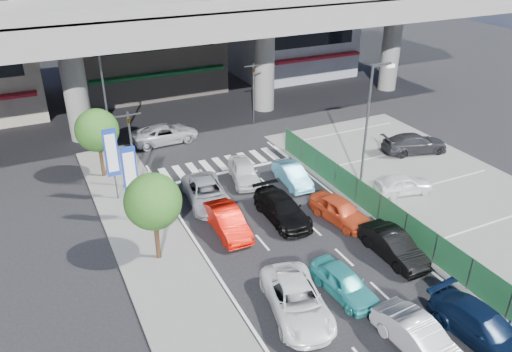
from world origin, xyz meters
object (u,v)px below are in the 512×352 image
parked_sedan_white (404,184)px  sedan_white_front_mid (244,171)px  kei_truck_front_right (292,175)px  tree_near (153,202)px  signboard_near (130,174)px  hatch_black_mid_right (393,246)px  traffic_cone (355,194)px  street_lamp_left (107,91)px  signboard_far (112,155)px  parked_sedan_dgrey (415,143)px  traffic_light_left (130,132)px  minivan_navy_back (483,327)px  wagon_silver_front_left (207,193)px  sedan_black_mid (282,209)px  hatch_white_back_mid (419,338)px  taxi_orange_left (227,221)px  street_lamp_right (370,116)px  taxi_teal_mid (344,282)px  traffic_light_right (253,79)px  sedan_white_mid_left (297,301)px  taxi_orange_right (340,210)px  crossing_wagon_silver (165,134)px  tree_far (97,130)px

parked_sedan_white → sedan_white_front_mid: bearing=67.1°
kei_truck_front_right → tree_near: bearing=-153.8°
signboard_near → hatch_black_mid_right: size_ratio=1.13×
hatch_black_mid_right → kei_truck_front_right: bearing=94.2°
traffic_cone → street_lamp_left: bearing=131.9°
street_lamp_left → signboard_far: bearing=-100.3°
street_lamp_left → parked_sedan_dgrey: 22.49m
traffic_light_left → minivan_navy_back: (9.61, -19.12, -3.25)m
wagon_silver_front_left → minivan_navy_back: bearing=-61.8°
sedan_black_mid → sedan_white_front_mid: (-0.01, 5.30, 0.00)m
hatch_white_back_mid → taxi_orange_left: 11.76m
sedan_black_mid → sedan_white_front_mid: same height
street_lamp_right → signboard_near: 14.61m
street_lamp_right → hatch_white_back_mid: 14.63m
tree_near → hatch_white_back_mid: (7.65, -10.45, -2.70)m
signboard_far → minivan_navy_back: bearing=-58.7°
traffic_light_left → taxi_teal_mid: traffic_light_left is taller
taxi_orange_left → taxi_teal_mid: bearing=-66.8°
wagon_silver_front_left → sedan_white_front_mid: sedan_white_front_mid is taller
sedan_white_front_mid → kei_truck_front_right: size_ratio=1.05×
sedan_white_front_mid → parked_sedan_dgrey: 13.28m
taxi_teal_mid → minivan_navy_back: bearing=-58.7°
taxi_teal_mid → taxi_orange_left: (-2.82, 7.05, 0.04)m
minivan_navy_back → parked_sedan_dgrey: parked_sedan_dgrey is taller
hatch_white_back_mid → kei_truck_front_right: size_ratio=1.09×
hatch_black_mid_right → signboard_far: bearing=133.4°
wagon_silver_front_left → signboard_near: bearing=-170.2°
traffic_cone → street_lamp_right: bearing=39.8°
hatch_black_mid_right → parked_sedan_dgrey: (9.82, 9.52, 0.08)m
traffic_light_right → parked_sedan_white: traffic_light_right is taller
sedan_white_mid_left → parked_sedan_white: 13.12m
traffic_light_right → taxi_orange_right: bearing=-97.6°
signboard_near → signboard_far: size_ratio=1.00×
parked_sedan_white → wagon_silver_front_left: bearing=82.4°
street_lamp_left → taxi_orange_right: 18.27m
signboard_far → hatch_black_mid_right: 16.76m
minivan_navy_back → taxi_teal_mid: 5.95m
tree_near → sedan_white_mid_left: (4.36, -6.45, -2.70)m
signboard_far → parked_sedan_white: bearing=-23.2°
traffic_light_left → signboard_far: size_ratio=1.11×
signboard_near → parked_sedan_white: bearing=-14.1°
traffic_light_right → crossing_wagon_silver: size_ratio=1.02×
street_lamp_right → traffic_cone: (-1.57, -1.31, -4.37)m
sedan_white_front_mid → taxi_orange_left: bearing=-110.4°
street_lamp_right → tree_far: street_lamp_right is taller
tree_far → sedan_white_front_mid: (8.27, -4.56, -2.70)m
tree_far → signboard_near: bearing=-84.7°
signboard_near → crossing_wagon_silver: size_ratio=0.92×
hatch_white_back_mid → taxi_orange_left: bearing=102.7°
wagon_silver_front_left → street_lamp_right: bearing=-6.6°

